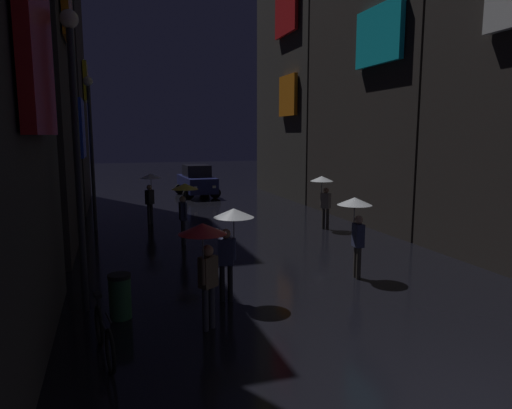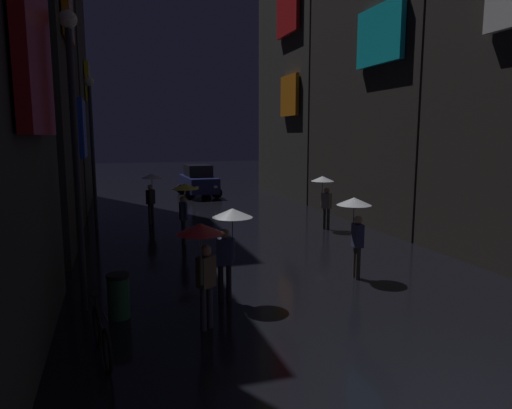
{
  "view_description": "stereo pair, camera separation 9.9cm",
  "coord_description": "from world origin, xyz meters",
  "px_view_note": "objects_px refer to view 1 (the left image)",
  "views": [
    {
      "loc": [
        -4.39,
        -4.09,
        3.71
      ],
      "look_at": [
        0.0,
        9.52,
        1.54
      ],
      "focal_mm": 32.0,
      "sensor_mm": 36.0,
      "label": 1
    },
    {
      "loc": [
        -4.3,
        -4.12,
        3.71
      ],
      "look_at": [
        0.0,
        9.52,
        1.54
      ],
      "focal_mm": 32.0,
      "sensor_mm": 36.0,
      "label": 2
    }
  ],
  "objects_px": {
    "pedestrian_midstreet_left_clear": "(150,184)",
    "pedestrian_foreground_left_yellow": "(184,197)",
    "pedestrian_foreground_right_clear": "(323,188)",
    "bicycle_parked_at_storefront": "(104,336)",
    "pedestrian_far_right_clear": "(356,215)",
    "car_distant": "(197,181)",
    "trash_bin": "(120,296)",
    "streetlamp_left_near": "(76,132)",
    "pedestrian_midstreet_centre_clear": "(231,229)",
    "pedestrian_near_crossing_red": "(204,247)",
    "streetlamp_left_far": "(91,137)"
  },
  "relations": [
    {
      "from": "streetlamp_left_far",
      "to": "pedestrian_foreground_right_clear",
      "type": "bearing_deg",
      "value": -16.48
    },
    {
      "from": "pedestrian_foreground_right_clear",
      "to": "car_distant",
      "type": "relative_size",
      "value": 0.5
    },
    {
      "from": "pedestrian_near_crossing_red",
      "to": "trash_bin",
      "type": "height_order",
      "value": "pedestrian_near_crossing_red"
    },
    {
      "from": "pedestrian_far_right_clear",
      "to": "trash_bin",
      "type": "bearing_deg",
      "value": -170.77
    },
    {
      "from": "pedestrian_midstreet_centre_clear",
      "to": "trash_bin",
      "type": "bearing_deg",
      "value": -173.95
    },
    {
      "from": "pedestrian_far_right_clear",
      "to": "streetlamp_left_near",
      "type": "height_order",
      "value": "streetlamp_left_near"
    },
    {
      "from": "pedestrian_foreground_left_yellow",
      "to": "streetlamp_left_near",
      "type": "distance_m",
      "value": 6.4
    },
    {
      "from": "pedestrian_midstreet_left_clear",
      "to": "pedestrian_near_crossing_red",
      "type": "bearing_deg",
      "value": -90.04
    },
    {
      "from": "pedestrian_midstreet_left_clear",
      "to": "trash_bin",
      "type": "xyz_separation_m",
      "value": [
        -1.53,
        -10.16,
        -1.2
      ]
    },
    {
      "from": "pedestrian_foreground_right_clear",
      "to": "pedestrian_far_right_clear",
      "type": "distance_m",
      "value": 6.24
    },
    {
      "from": "pedestrian_far_right_clear",
      "to": "streetlamp_left_far",
      "type": "bearing_deg",
      "value": 128.12
    },
    {
      "from": "pedestrian_midstreet_left_clear",
      "to": "pedestrian_foreground_left_yellow",
      "type": "xyz_separation_m",
      "value": [
        0.74,
        -4.26,
        0.0
      ]
    },
    {
      "from": "pedestrian_midstreet_left_clear",
      "to": "pedestrian_foreground_left_yellow",
      "type": "distance_m",
      "value": 4.32
    },
    {
      "from": "pedestrian_midstreet_left_clear",
      "to": "pedestrian_foreground_right_clear",
      "type": "relative_size",
      "value": 1.0
    },
    {
      "from": "pedestrian_midstreet_left_clear",
      "to": "pedestrian_foreground_right_clear",
      "type": "bearing_deg",
      "value": -27.15
    },
    {
      "from": "pedestrian_midstreet_centre_clear",
      "to": "streetlamp_left_near",
      "type": "bearing_deg",
      "value": 172.8
    },
    {
      "from": "pedestrian_midstreet_left_clear",
      "to": "car_distant",
      "type": "distance_m",
      "value": 8.87
    },
    {
      "from": "bicycle_parked_at_storefront",
      "to": "car_distant",
      "type": "distance_m",
      "value": 20.66
    },
    {
      "from": "pedestrian_near_crossing_red",
      "to": "pedestrian_foreground_left_yellow",
      "type": "distance_m",
      "value": 7.12
    },
    {
      "from": "pedestrian_foreground_right_clear",
      "to": "pedestrian_midstreet_centre_clear",
      "type": "height_order",
      "value": "same"
    },
    {
      "from": "streetlamp_left_far",
      "to": "streetlamp_left_near",
      "type": "relative_size",
      "value": 0.96
    },
    {
      "from": "pedestrian_midstreet_centre_clear",
      "to": "bicycle_parked_at_storefront",
      "type": "relative_size",
      "value": 1.17
    },
    {
      "from": "streetlamp_left_far",
      "to": "streetlamp_left_near",
      "type": "bearing_deg",
      "value": -90.0
    },
    {
      "from": "pedestrian_midstreet_centre_clear",
      "to": "pedestrian_far_right_clear",
      "type": "bearing_deg",
      "value": 11.38
    },
    {
      "from": "streetlamp_left_near",
      "to": "pedestrian_midstreet_centre_clear",
      "type": "bearing_deg",
      "value": -7.2
    },
    {
      "from": "pedestrian_foreground_right_clear",
      "to": "pedestrian_near_crossing_red",
      "type": "height_order",
      "value": "same"
    },
    {
      "from": "car_distant",
      "to": "streetlamp_left_near",
      "type": "xyz_separation_m",
      "value": [
        -5.7,
        -17.65,
        2.85
      ]
    },
    {
      "from": "pedestrian_midstreet_centre_clear",
      "to": "bicycle_parked_at_storefront",
      "type": "bearing_deg",
      "value": -144.78
    },
    {
      "from": "pedestrian_midstreet_centre_clear",
      "to": "pedestrian_foreground_left_yellow",
      "type": "bearing_deg",
      "value": 91.44
    },
    {
      "from": "pedestrian_near_crossing_red",
      "to": "pedestrian_midstreet_centre_clear",
      "type": "xyz_separation_m",
      "value": [
        0.89,
        1.44,
        0.0
      ]
    },
    {
      "from": "car_distant",
      "to": "trash_bin",
      "type": "xyz_separation_m",
      "value": [
        -5.0,
        -18.3,
        -0.46
      ]
    },
    {
      "from": "pedestrian_midstreet_centre_clear",
      "to": "streetlamp_left_far",
      "type": "bearing_deg",
      "value": 108.77
    },
    {
      "from": "car_distant",
      "to": "pedestrian_foreground_left_yellow",
      "type": "bearing_deg",
      "value": -102.37
    },
    {
      "from": "pedestrian_midstreet_centre_clear",
      "to": "pedestrian_foreground_left_yellow",
      "type": "height_order",
      "value": "same"
    },
    {
      "from": "pedestrian_foreground_right_clear",
      "to": "bicycle_parked_at_storefront",
      "type": "xyz_separation_m",
      "value": [
        -8.23,
        -8.55,
        -1.28
      ]
    },
    {
      "from": "trash_bin",
      "to": "pedestrian_far_right_clear",
      "type": "bearing_deg",
      "value": 9.23
    },
    {
      "from": "streetlamp_left_far",
      "to": "trash_bin",
      "type": "bearing_deg",
      "value": -85.76
    },
    {
      "from": "pedestrian_foreground_right_clear",
      "to": "pedestrian_midstreet_centre_clear",
      "type": "relative_size",
      "value": 1.0
    },
    {
      "from": "pedestrian_near_crossing_red",
      "to": "pedestrian_midstreet_left_clear",
      "type": "bearing_deg",
      "value": 89.96
    },
    {
      "from": "pedestrian_far_right_clear",
      "to": "bicycle_parked_at_storefront",
      "type": "height_order",
      "value": "pedestrian_far_right_clear"
    },
    {
      "from": "pedestrian_near_crossing_red",
      "to": "pedestrian_foreground_left_yellow",
      "type": "bearing_deg",
      "value": 83.94
    },
    {
      "from": "streetlamp_left_near",
      "to": "pedestrian_midstreet_left_clear",
      "type": "bearing_deg",
      "value": 76.78
    },
    {
      "from": "car_distant",
      "to": "trash_bin",
      "type": "relative_size",
      "value": 4.52
    },
    {
      "from": "pedestrian_near_crossing_red",
      "to": "pedestrian_foreground_left_yellow",
      "type": "relative_size",
      "value": 1.0
    },
    {
      "from": "car_distant",
      "to": "streetlamp_left_far",
      "type": "xyz_separation_m",
      "value": [
        -5.7,
        -8.86,
        2.73
      ]
    },
    {
      "from": "pedestrian_foreground_right_clear",
      "to": "pedestrian_near_crossing_red",
      "type": "relative_size",
      "value": 1.0
    },
    {
      "from": "pedestrian_far_right_clear",
      "to": "car_distant",
      "type": "bearing_deg",
      "value": 93.14
    },
    {
      "from": "pedestrian_midstreet_left_clear",
      "to": "pedestrian_midstreet_centre_clear",
      "type": "bearing_deg",
      "value": -84.89
    },
    {
      "from": "streetlamp_left_near",
      "to": "trash_bin",
      "type": "height_order",
      "value": "streetlamp_left_near"
    },
    {
      "from": "pedestrian_far_right_clear",
      "to": "trash_bin",
      "type": "height_order",
      "value": "pedestrian_far_right_clear"
    }
  ]
}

